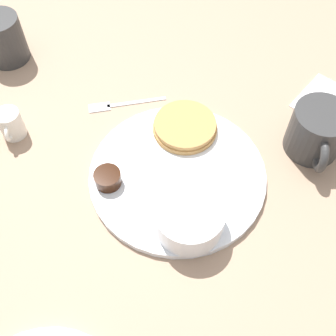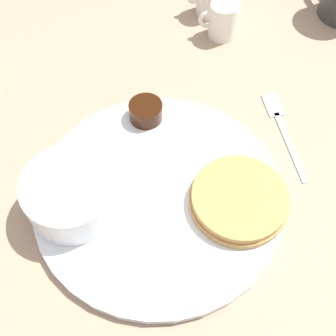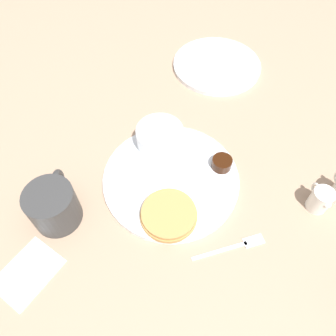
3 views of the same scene
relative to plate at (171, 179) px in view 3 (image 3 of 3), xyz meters
name	(u,v)px [view 3 (image 3 of 3)]	position (x,y,z in m)	size (l,w,h in m)	color
ground_plane	(171,181)	(0.00, 0.00, -0.01)	(4.00, 4.00, 0.00)	#9E7F66
plate	(171,179)	(0.00, 0.00, 0.00)	(0.29, 0.29, 0.01)	white
pancake_stack	(169,214)	(0.07, 0.06, 0.01)	(0.11, 0.11, 0.02)	#B78447
bowl	(160,137)	(-0.05, -0.08, 0.03)	(0.10, 0.10, 0.05)	white
syrup_cup	(222,163)	(-0.09, 0.06, 0.02)	(0.04, 0.04, 0.02)	black
butter_ramekin	(166,132)	(-0.07, -0.08, 0.02)	(0.04, 0.04, 0.04)	white
coffee_mug	(54,205)	(0.21, -0.11, 0.04)	(0.11, 0.10, 0.08)	#333333
creamer_pitcher_near	(320,199)	(-0.15, 0.25, 0.02)	(0.05, 0.05, 0.05)	white
fork	(237,246)	(0.02, 0.19, 0.00)	(0.13, 0.08, 0.00)	silver
napkin	(28,273)	(0.32, -0.06, 0.00)	(0.12, 0.10, 0.00)	white
far_plate	(217,65)	(-0.36, -0.16, 0.00)	(0.24, 0.24, 0.01)	white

